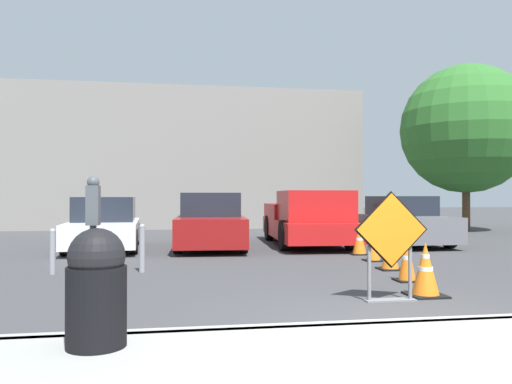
% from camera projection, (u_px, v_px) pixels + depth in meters
% --- Properties ---
extents(ground_plane, '(96.00, 96.00, 0.00)m').
position_uv_depth(ground_plane, '(253.00, 245.00, 15.19)').
color(ground_plane, '#3D3D3F').
extents(sidewalk_strip, '(29.23, 3.12, 0.14)m').
position_uv_depth(sidewalk_strip, '(483.00, 381.00, 3.77)').
color(sidewalk_strip, '#999993').
rests_on(sidewalk_strip, ground_plane).
extents(curb_lip, '(29.23, 0.20, 0.14)m').
position_uv_depth(curb_lip, '(394.00, 327.00, 5.31)').
color(curb_lip, '#999993').
rests_on(curb_lip, ground_plane).
extents(road_closed_sign, '(1.07, 0.20, 1.54)m').
position_uv_depth(road_closed_sign, '(391.00, 240.00, 6.96)').
color(road_closed_sign, black).
rests_on(road_closed_sign, ground_plane).
extents(traffic_cone_nearest, '(0.53, 0.53, 0.80)m').
position_uv_depth(traffic_cone_nearest, '(425.00, 270.00, 7.33)').
color(traffic_cone_nearest, black).
rests_on(traffic_cone_nearest, ground_plane).
extents(traffic_cone_second, '(0.39, 0.39, 0.82)m').
position_uv_depth(traffic_cone_second, '(407.00, 258.00, 8.62)').
color(traffic_cone_second, black).
rests_on(traffic_cone_second, ground_plane).
extents(traffic_cone_third, '(0.46, 0.46, 0.67)m').
position_uv_depth(traffic_cone_third, '(390.00, 253.00, 9.98)').
color(traffic_cone_third, black).
rests_on(traffic_cone_third, ground_plane).
extents(traffic_cone_fourth, '(0.42, 0.42, 0.73)m').
position_uv_depth(traffic_cone_fourth, '(373.00, 245.00, 11.31)').
color(traffic_cone_fourth, black).
rests_on(traffic_cone_fourth, ground_plane).
extents(traffic_cone_fifth, '(0.47, 0.47, 0.77)m').
position_uv_depth(traffic_cone_fifth, '(359.00, 240.00, 12.59)').
color(traffic_cone_fifth, black).
rests_on(traffic_cone_fifth, ground_plane).
extents(parked_car_nearest, '(2.01, 4.16, 1.45)m').
position_uv_depth(parked_car_nearest, '(105.00, 226.00, 13.77)').
color(parked_car_nearest, white).
rests_on(parked_car_nearest, ground_plane).
extents(parked_car_second, '(2.12, 4.68, 1.57)m').
position_uv_depth(parked_car_second, '(211.00, 223.00, 14.29)').
color(parked_car_second, maroon).
rests_on(parked_car_second, ground_plane).
extents(pickup_truck, '(2.30, 5.50, 1.63)m').
position_uv_depth(pickup_truck, '(308.00, 221.00, 14.82)').
color(pickup_truck, red).
rests_on(pickup_truck, ground_plane).
extents(parked_car_third, '(1.82, 4.20, 1.48)m').
position_uv_depth(parked_car_third, '(402.00, 222.00, 15.26)').
color(parked_car_third, slate).
rests_on(parked_car_third, ground_plane).
extents(trash_bin, '(0.52, 0.52, 1.05)m').
position_uv_depth(trash_bin, '(97.00, 287.00, 4.40)').
color(trash_bin, black).
rests_on(trash_bin, sidewalk_strip).
extents(bollard_nearest, '(0.12, 0.12, 0.94)m').
position_uv_depth(bollard_nearest, '(142.00, 247.00, 9.63)').
color(bollard_nearest, gray).
rests_on(bollard_nearest, ground_plane).
extents(bollard_second, '(0.12, 0.12, 0.87)m').
position_uv_depth(bollard_second, '(52.00, 250.00, 9.38)').
color(bollard_second, gray).
rests_on(bollard_second, ground_plane).
extents(parking_meter, '(0.11, 0.15, 1.51)m').
position_uv_depth(parking_meter, '(93.00, 230.00, 4.47)').
color(parking_meter, '#59595B').
rests_on(parking_meter, sidewalk_strip).
extents(building_facade_backdrop, '(17.27, 5.00, 6.46)m').
position_uv_depth(building_facade_backdrop, '(178.00, 161.00, 24.56)').
color(building_facade_backdrop, gray).
rests_on(building_facade_backdrop, ground_plane).
extents(street_tree_behind_lot, '(5.42, 5.42, 7.04)m').
position_uv_depth(street_tree_behind_lot, '(466.00, 129.00, 21.09)').
color(street_tree_behind_lot, '#513823').
rests_on(street_tree_behind_lot, ground_plane).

